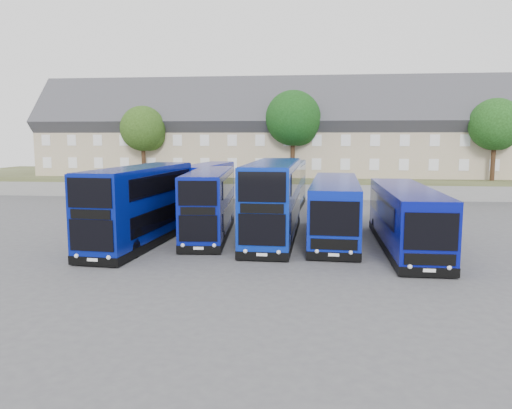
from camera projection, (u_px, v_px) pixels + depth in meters
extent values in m
plane|color=#47474C|center=(240.00, 250.00, 28.01)|extent=(120.00, 120.00, 0.00)
cube|color=slate|center=(272.00, 191.00, 51.55)|extent=(70.00, 0.40, 1.50)
cube|color=#4A502D|center=(279.00, 181.00, 61.37)|extent=(80.00, 20.00, 2.00)
cube|color=tan|center=(76.00, 148.00, 59.48)|extent=(6.00, 8.00, 6.00)
cube|color=#38383D|center=(75.00, 123.00, 59.08)|extent=(6.00, 10.40, 10.40)
cube|color=brown|center=(85.00, 90.00, 58.41)|extent=(0.60, 0.90, 1.40)
cube|color=tan|center=(125.00, 149.00, 58.84)|extent=(6.00, 8.00, 6.00)
cube|color=#38383D|center=(124.00, 123.00, 58.44)|extent=(6.00, 10.40, 10.40)
cube|color=brown|center=(135.00, 89.00, 57.76)|extent=(0.60, 0.90, 1.40)
cube|color=tan|center=(174.00, 149.00, 58.19)|extent=(6.00, 8.00, 6.00)
cube|color=#38383D|center=(174.00, 123.00, 57.79)|extent=(6.00, 10.40, 10.40)
cube|color=brown|center=(186.00, 89.00, 57.12)|extent=(0.60, 0.90, 1.40)
cube|color=tan|center=(225.00, 149.00, 57.54)|extent=(6.00, 8.00, 6.00)
cube|color=#38383D|center=(225.00, 122.00, 57.14)|extent=(6.00, 10.40, 10.40)
cube|color=brown|center=(237.00, 88.00, 56.47)|extent=(0.60, 0.90, 1.40)
cube|color=tan|center=(277.00, 149.00, 56.90)|extent=(6.00, 8.00, 6.00)
cube|color=#38383D|center=(277.00, 122.00, 56.50)|extent=(6.00, 10.40, 10.40)
cube|color=brown|center=(290.00, 88.00, 55.82)|extent=(0.60, 0.90, 1.40)
cube|color=tan|center=(330.00, 149.00, 56.25)|extent=(6.00, 8.00, 6.00)
cube|color=#38383D|center=(330.00, 122.00, 55.85)|extent=(6.00, 10.40, 10.40)
cube|color=brown|center=(345.00, 87.00, 55.18)|extent=(0.60, 0.90, 1.40)
cube|color=tan|center=(384.00, 149.00, 55.60)|extent=(6.00, 8.00, 6.00)
cube|color=#38383D|center=(385.00, 122.00, 55.20)|extent=(6.00, 10.40, 10.40)
cube|color=brown|center=(400.00, 86.00, 54.53)|extent=(0.60, 0.90, 1.40)
cube|color=tan|center=(439.00, 149.00, 54.96)|extent=(6.00, 8.00, 6.00)
cube|color=#38383D|center=(441.00, 122.00, 54.56)|extent=(6.00, 10.40, 10.40)
cube|color=brown|center=(457.00, 86.00, 53.88)|extent=(0.60, 0.90, 1.40)
cube|color=tan|center=(496.00, 149.00, 54.31)|extent=(6.00, 8.00, 6.00)
cube|color=#38383D|center=(498.00, 122.00, 53.91)|extent=(6.00, 10.40, 10.40)
cube|color=navy|center=(140.00, 203.00, 29.48)|extent=(3.53, 11.54, 4.20)
cube|color=black|center=(141.00, 239.00, 29.77)|extent=(3.57, 11.58, 0.45)
cube|color=black|center=(91.00, 235.00, 24.04)|extent=(2.28, 0.25, 1.55)
cube|color=black|center=(89.00, 193.00, 23.76)|extent=(2.28, 0.25, 1.45)
cylinder|color=black|center=(94.00, 247.00, 26.57)|extent=(0.38, 1.02, 1.00)
cube|color=#071386|center=(209.00, 201.00, 31.68)|extent=(3.24, 10.59, 3.82)
cube|color=black|center=(210.00, 232.00, 31.94)|extent=(3.28, 10.63, 0.45)
cube|color=black|center=(198.00, 229.00, 26.59)|extent=(2.07, 0.23, 1.42)
cube|color=black|center=(198.00, 193.00, 26.33)|extent=(2.07, 0.23, 1.33)
cylinder|color=black|center=(186.00, 238.00, 28.95)|extent=(0.38, 1.02, 1.00)
cube|color=#08259D|center=(274.00, 198.00, 30.85)|extent=(3.00, 11.98, 4.42)
cube|color=black|center=(273.00, 234.00, 31.15)|extent=(3.04, 12.02, 0.45)
cube|color=black|center=(262.00, 230.00, 25.08)|extent=(2.41, 0.12, 1.63)
cube|color=black|center=(262.00, 187.00, 24.80)|extent=(2.41, 0.12, 1.52)
cylinder|color=black|center=(245.00, 243.00, 27.59)|extent=(0.32, 1.01, 1.00)
cube|color=#08139A|center=(207.00, 186.00, 42.44)|extent=(3.15, 10.21, 3.67)
cube|color=black|center=(207.00, 208.00, 42.69)|extent=(3.19, 10.25, 0.45)
cube|color=black|center=(188.00, 203.00, 37.62)|extent=(1.98, 0.23, 1.37)
cube|color=black|center=(187.00, 178.00, 37.38)|extent=(1.98, 0.23, 1.28)
cylinder|color=black|center=(185.00, 210.00, 40.11)|extent=(0.39, 1.02, 1.00)
cube|color=navy|center=(288.00, 184.00, 43.96)|extent=(2.93, 10.39, 3.76)
cube|color=black|center=(288.00, 206.00, 44.22)|extent=(2.97, 10.43, 0.45)
cube|color=black|center=(281.00, 200.00, 39.02)|extent=(2.03, 0.18, 1.40)
cube|color=black|center=(281.00, 176.00, 38.77)|extent=(2.03, 0.18, 1.31)
cylinder|color=black|center=(272.00, 208.00, 41.49)|extent=(0.36, 1.02, 1.00)
cube|color=#081CA0|center=(335.00, 206.00, 31.50)|extent=(3.44, 13.35, 3.29)
cube|color=black|center=(334.00, 232.00, 31.73)|extent=(3.48, 13.39, 0.45)
cube|color=black|center=(334.00, 219.00, 24.96)|extent=(2.46, 0.19, 1.76)
cylinder|color=black|center=(312.00, 243.00, 27.58)|extent=(0.35, 1.01, 1.00)
cube|color=#070E84|center=(406.00, 215.00, 28.31)|extent=(2.78, 12.70, 3.13)
cube|color=black|center=(405.00, 243.00, 28.53)|extent=(2.82, 12.74, 0.45)
cube|color=black|center=(431.00, 232.00, 22.02)|extent=(2.34, 0.09, 1.69)
cylinder|color=black|center=(395.00, 256.00, 24.57)|extent=(0.31, 1.00, 1.00)
cylinder|color=#382314|center=(144.00, 160.00, 53.63)|extent=(0.44, 0.44, 3.75)
sphere|color=#1E380F|center=(143.00, 128.00, 53.18)|extent=(4.80, 4.80, 4.80)
sphere|color=#1E380F|center=(150.00, 136.00, 53.61)|extent=(3.30, 3.30, 3.30)
cylinder|color=#382314|center=(293.00, 157.00, 52.35)|extent=(0.44, 0.44, 4.50)
sphere|color=black|center=(293.00, 118.00, 51.81)|extent=(5.76, 5.76, 5.76)
sphere|color=black|center=(299.00, 127.00, 52.26)|extent=(3.96, 3.96, 3.96)
cylinder|color=#382314|center=(493.00, 161.00, 49.73)|extent=(0.44, 0.44, 4.00)
sphere|color=black|center=(495.00, 124.00, 49.25)|extent=(5.12, 5.12, 5.12)
sphere|color=black|center=(500.00, 132.00, 49.69)|extent=(3.52, 3.52, 3.52)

